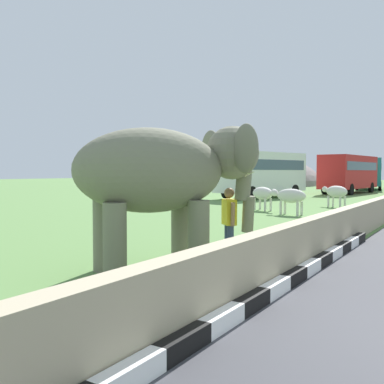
{
  "coord_description": "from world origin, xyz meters",
  "views": [
    {
      "loc": [
        -5.63,
        1.02,
        2.01
      ],
      "look_at": [
        1.9,
        5.81,
        1.6
      ],
      "focal_mm": 40.91,
      "sensor_mm": 36.0,
      "label": 1
    }
  ],
  "objects_px": {
    "bus_red": "(349,171)",
    "cow_mid": "(290,196)",
    "cow_far": "(336,192)",
    "bus_teal": "(369,171)",
    "bus_white": "(262,171)",
    "cow_near": "(263,194)",
    "person_handler": "(229,220)",
    "elephant": "(168,173)"
  },
  "relations": [
    {
      "from": "cow_far",
      "to": "cow_mid",
      "type": "bearing_deg",
      "value": 173.33
    },
    {
      "from": "person_handler",
      "to": "cow_far",
      "type": "height_order",
      "value": "person_handler"
    },
    {
      "from": "person_handler",
      "to": "bus_red",
      "type": "xyz_separation_m",
      "value": [
        33.51,
        4.94,
        1.16
      ]
    },
    {
      "from": "bus_teal",
      "to": "cow_near",
      "type": "height_order",
      "value": "bus_teal"
    },
    {
      "from": "bus_white",
      "to": "bus_red",
      "type": "height_order",
      "value": "same"
    },
    {
      "from": "elephant",
      "to": "person_handler",
      "type": "relative_size",
      "value": 2.39
    },
    {
      "from": "bus_white",
      "to": "bus_teal",
      "type": "distance_m",
      "value": 22.15
    },
    {
      "from": "person_handler",
      "to": "cow_mid",
      "type": "height_order",
      "value": "person_handler"
    },
    {
      "from": "bus_red",
      "to": "bus_white",
      "type": "bearing_deg",
      "value": 159.95
    },
    {
      "from": "elephant",
      "to": "bus_red",
      "type": "xyz_separation_m",
      "value": [
        35.0,
        4.31,
        0.1
      ]
    },
    {
      "from": "bus_teal",
      "to": "bus_white",
      "type": "bearing_deg",
      "value": 170.13
    },
    {
      "from": "person_handler",
      "to": "bus_red",
      "type": "distance_m",
      "value": 33.89
    },
    {
      "from": "elephant",
      "to": "cow_near",
      "type": "xyz_separation_m",
      "value": [
        13.92,
        3.87,
        -1.11
      ]
    },
    {
      "from": "bus_red",
      "to": "cow_near",
      "type": "relative_size",
      "value": 5.12
    },
    {
      "from": "bus_teal",
      "to": "cow_mid",
      "type": "height_order",
      "value": "bus_teal"
    },
    {
      "from": "elephant",
      "to": "bus_red",
      "type": "distance_m",
      "value": 35.27
    },
    {
      "from": "bus_teal",
      "to": "cow_far",
      "type": "relative_size",
      "value": 5.16
    },
    {
      "from": "person_handler",
      "to": "cow_mid",
      "type": "xyz_separation_m",
      "value": [
        10.93,
        2.49,
        -0.06
      ]
    },
    {
      "from": "cow_mid",
      "to": "elephant",
      "type": "bearing_deg",
      "value": -171.49
    },
    {
      "from": "bus_white",
      "to": "cow_mid",
      "type": "xyz_separation_m",
      "value": [
        -11.58,
        -6.46,
        -1.21
      ]
    },
    {
      "from": "cow_far",
      "to": "person_handler",
      "type": "bearing_deg",
      "value": -173.69
    },
    {
      "from": "bus_teal",
      "to": "cow_near",
      "type": "bearing_deg",
      "value": -178.81
    },
    {
      "from": "bus_white",
      "to": "cow_far",
      "type": "xyz_separation_m",
      "value": [
        -5.92,
        -7.12,
        -1.21
      ]
    },
    {
      "from": "person_handler",
      "to": "cow_near",
      "type": "relative_size",
      "value": 0.89
    },
    {
      "from": "elephant",
      "to": "bus_teal",
      "type": "xyz_separation_m",
      "value": [
        45.82,
        4.53,
        0.1
      ]
    },
    {
      "from": "bus_teal",
      "to": "cow_far",
      "type": "xyz_separation_m",
      "value": [
        -27.74,
        -3.33,
        -1.21
      ]
    },
    {
      "from": "bus_teal",
      "to": "bus_red",
      "type": "bearing_deg",
      "value": -178.84
    },
    {
      "from": "cow_near",
      "to": "cow_mid",
      "type": "bearing_deg",
      "value": -126.73
    },
    {
      "from": "bus_red",
      "to": "cow_far",
      "type": "distance_m",
      "value": 17.25
    },
    {
      "from": "cow_near",
      "to": "cow_far",
      "type": "relative_size",
      "value": 1.01
    },
    {
      "from": "bus_white",
      "to": "cow_far",
      "type": "distance_m",
      "value": 9.34
    },
    {
      "from": "person_handler",
      "to": "cow_near",
      "type": "xyz_separation_m",
      "value": [
        12.43,
        4.5,
        -0.06
      ]
    },
    {
      "from": "elephant",
      "to": "bus_white",
      "type": "xyz_separation_m",
      "value": [
        24.0,
        8.32,
        0.1
      ]
    },
    {
      "from": "cow_mid",
      "to": "cow_far",
      "type": "distance_m",
      "value": 5.7
    },
    {
      "from": "bus_red",
      "to": "bus_teal",
      "type": "xyz_separation_m",
      "value": [
        10.82,
        0.22,
        -0.0
      ]
    },
    {
      "from": "person_handler",
      "to": "bus_white",
      "type": "distance_m",
      "value": 24.26
    },
    {
      "from": "bus_white",
      "to": "bus_teal",
      "type": "height_order",
      "value": "same"
    },
    {
      "from": "bus_red",
      "to": "cow_mid",
      "type": "xyz_separation_m",
      "value": [
        -22.58,
        -2.45,
        -1.21
      ]
    },
    {
      "from": "bus_red",
      "to": "cow_mid",
      "type": "relative_size",
      "value": 4.92
    },
    {
      "from": "cow_near",
      "to": "cow_mid",
      "type": "relative_size",
      "value": 0.96
    },
    {
      "from": "elephant",
      "to": "person_handler",
      "type": "height_order",
      "value": "elephant"
    },
    {
      "from": "bus_teal",
      "to": "cow_far",
      "type": "height_order",
      "value": "bus_teal"
    }
  ]
}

